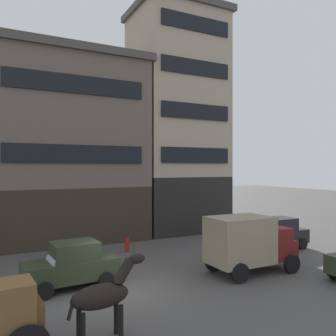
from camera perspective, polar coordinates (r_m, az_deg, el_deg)
name	(u,v)px	position (r m, az deg, el deg)	size (l,w,h in m)	color
ground_plane	(120,291)	(14.61, -7.90, -19.33)	(120.00, 120.00, 0.00)	#4C4947
building_center_left	(68,146)	(24.54, -16.06, 3.40)	(10.42, 6.18, 12.47)	#33281E
building_center_right	(177,119)	(27.63, 1.44, 7.95)	(7.05, 6.18, 17.17)	black
draft_horse	(104,295)	(10.58, -10.47, -19.73)	(2.35, 0.71, 2.30)	black
delivery_truck_near	(250,242)	(16.85, 13.22, -11.67)	(4.36, 2.13, 2.62)	maroon
sedan_light	(277,233)	(22.19, 17.45, -10.15)	(3.71, 1.88, 1.83)	black
sedan_parked_curb	(72,265)	(15.15, -15.47, -15.00)	(3.81, 2.08, 1.83)	#2D3823
fire_hydrant_curbside	(127,245)	(20.59, -6.68, -12.33)	(0.24, 0.24, 0.83)	maroon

